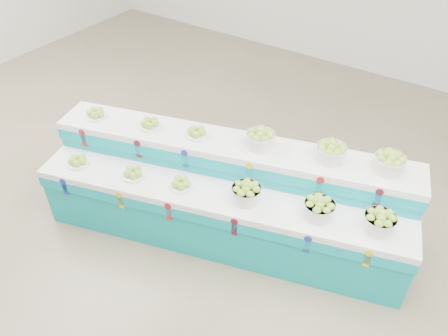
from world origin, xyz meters
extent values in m
plane|color=#746850|center=(0.00, 0.00, 0.00)|extent=(10.00, 10.00, 0.00)
cylinder|color=white|center=(-0.72, -0.21, 0.77)|extent=(0.29, 0.29, 0.10)
cylinder|color=white|center=(-0.11, -0.04, 0.77)|extent=(0.29, 0.29, 0.10)
cylinder|color=white|center=(0.39, 0.11, 0.77)|extent=(0.29, 0.29, 0.10)
cylinder|color=white|center=(-0.85, 0.23, 1.07)|extent=(0.29, 0.29, 0.10)
cylinder|color=white|center=(-0.23, 0.41, 1.07)|extent=(0.29, 0.29, 0.10)
cylinder|color=white|center=(0.26, 0.55, 1.07)|extent=(0.29, 0.29, 0.10)
camera|label=1|loc=(2.55, -2.33, 3.58)|focal=35.32mm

